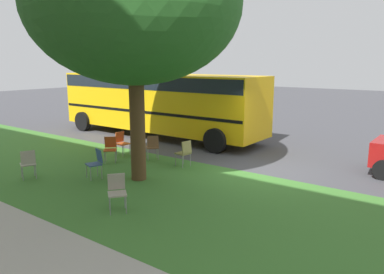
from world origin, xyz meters
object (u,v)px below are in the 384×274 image
at_px(chair_4, 110,147).
at_px(chair_5, 122,141).
at_px(chair_1, 96,161).
at_px(street_tree, 134,5).
at_px(school_bus, 158,99).
at_px(chair_6, 153,146).
at_px(chair_3, 117,190).
at_px(chair_2, 184,151).
at_px(chair_0, 28,162).

height_order(chair_4, chair_5, same).
relative_size(chair_1, chair_5, 1.00).
relative_size(street_tree, chair_5, 8.13).
bearing_deg(school_bus, chair_6, 128.79).
bearing_deg(school_bus, chair_5, 110.81).
height_order(chair_1, chair_4, same).
xyz_separation_m(chair_3, chair_6, (2.53, -3.98, 0.00)).
height_order(chair_2, chair_6, same).
bearing_deg(chair_4, chair_5, -66.02).
bearing_deg(chair_6, chair_5, 7.11).
xyz_separation_m(chair_4, chair_6, (-0.99, -1.08, 0.00)).
distance_m(street_tree, chair_2, 4.83).
distance_m(chair_3, school_bus, 9.23).
bearing_deg(chair_2, chair_1, 62.58).
xyz_separation_m(chair_1, school_bus, (2.90, -6.08, 1.24)).
height_order(chair_2, chair_3, same).
height_order(chair_2, school_bus, school_bus).
distance_m(street_tree, chair_4, 5.02).
distance_m(street_tree, chair_6, 4.99).
bearing_deg(chair_5, chair_0, 89.43).
distance_m(chair_1, school_bus, 6.85).
bearing_deg(chair_1, chair_5, -58.21).
relative_size(street_tree, chair_0, 8.13).
height_order(chair_1, chair_3, same).
height_order(street_tree, chair_1, street_tree).
xyz_separation_m(chair_1, chair_2, (-1.34, -2.59, 0.00)).
height_order(chair_0, chair_5, same).
bearing_deg(school_bus, street_tree, 126.50).
height_order(chair_4, chair_6, same).
relative_size(chair_4, chair_5, 1.00).
relative_size(street_tree, chair_3, 8.13).
bearing_deg(chair_1, chair_3, 150.53).
height_order(chair_2, chair_4, same).
relative_size(chair_1, chair_2, 1.00).
distance_m(street_tree, chair_5, 5.44).
bearing_deg(chair_2, school_bus, -39.48).
bearing_deg(chair_5, street_tree, 146.02).
distance_m(chair_3, chair_6, 4.72).
xyz_separation_m(chair_2, chair_3, (-1.07, 3.95, 0.00)).
relative_size(chair_6, school_bus, 0.08).
bearing_deg(chair_3, chair_4, -39.44).
height_order(chair_3, chair_5, same).
bearing_deg(school_bus, chair_4, 111.46).
relative_size(chair_0, chair_1, 1.00).
bearing_deg(school_bus, chair_3, 125.51).
bearing_deg(chair_6, chair_2, 178.70).
xyz_separation_m(chair_4, school_bus, (1.79, -4.54, 1.24)).
bearing_deg(chair_0, chair_6, -110.33).
bearing_deg(chair_1, chair_4, -54.11).
bearing_deg(chair_6, chair_1, 92.56).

